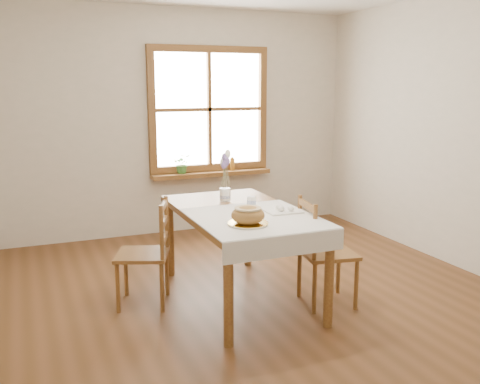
% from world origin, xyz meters
% --- Properties ---
extents(ground, '(5.00, 5.00, 0.00)m').
position_xyz_m(ground, '(0.00, 0.00, 0.00)').
color(ground, brown).
rests_on(ground, ground).
extents(room_walls, '(4.60, 5.10, 2.65)m').
position_xyz_m(room_walls, '(0.00, 0.00, 1.71)').
color(room_walls, beige).
rests_on(room_walls, ground).
extents(window, '(1.46, 0.08, 1.46)m').
position_xyz_m(window, '(0.50, 2.47, 1.45)').
color(window, olive).
rests_on(window, ground).
extents(window_sill, '(1.46, 0.20, 0.05)m').
position_xyz_m(window_sill, '(0.50, 2.40, 0.69)').
color(window_sill, olive).
rests_on(window_sill, ground).
extents(dining_table, '(0.90, 1.60, 0.75)m').
position_xyz_m(dining_table, '(0.00, 0.30, 0.66)').
color(dining_table, olive).
rests_on(dining_table, ground).
extents(table_linen, '(0.91, 0.99, 0.01)m').
position_xyz_m(table_linen, '(0.00, -0.00, 0.76)').
color(table_linen, silver).
rests_on(table_linen, dining_table).
extents(chair_left, '(0.53, 0.52, 0.86)m').
position_xyz_m(chair_left, '(-0.76, 0.49, 0.43)').
color(chair_left, olive).
rests_on(chair_left, ground).
extents(chair_right, '(0.49, 0.47, 0.87)m').
position_xyz_m(chair_right, '(0.61, -0.06, 0.44)').
color(chair_right, olive).
rests_on(chair_right, ground).
extents(bread_plate, '(0.35, 0.35, 0.02)m').
position_xyz_m(bread_plate, '(-0.13, -0.17, 0.77)').
color(bread_plate, white).
rests_on(bread_plate, table_linen).
extents(bread_loaf, '(0.24, 0.24, 0.13)m').
position_xyz_m(bread_loaf, '(-0.13, -0.17, 0.84)').
color(bread_loaf, '#A37139').
rests_on(bread_loaf, bread_plate).
extents(egg_napkin, '(0.28, 0.24, 0.01)m').
position_xyz_m(egg_napkin, '(0.28, 0.09, 0.77)').
color(egg_napkin, silver).
rests_on(egg_napkin, table_linen).
extents(eggs, '(0.22, 0.19, 0.05)m').
position_xyz_m(eggs, '(0.28, 0.09, 0.80)').
color(eggs, white).
rests_on(eggs, egg_napkin).
extents(salt_shaker, '(0.05, 0.05, 0.09)m').
position_xyz_m(salt_shaker, '(0.13, 0.33, 0.81)').
color(salt_shaker, white).
rests_on(salt_shaker, table_linen).
extents(pepper_shaker, '(0.06, 0.06, 0.09)m').
position_xyz_m(pepper_shaker, '(0.11, 0.35, 0.81)').
color(pepper_shaker, white).
rests_on(pepper_shaker, table_linen).
extents(flower_vase, '(0.12, 0.12, 0.11)m').
position_xyz_m(flower_vase, '(0.01, 0.66, 0.80)').
color(flower_vase, white).
rests_on(flower_vase, dining_table).
extents(lavender_bouquet, '(0.17, 0.17, 0.32)m').
position_xyz_m(lavender_bouquet, '(0.01, 0.66, 1.02)').
color(lavender_bouquet, '#695292').
rests_on(lavender_bouquet, flower_vase).
extents(potted_plant, '(0.25, 0.26, 0.18)m').
position_xyz_m(potted_plant, '(0.14, 2.40, 0.80)').
color(potted_plant, '#3B752F').
rests_on(potted_plant, window_sill).
extents(amber_bottle, '(0.06, 0.06, 0.16)m').
position_xyz_m(amber_bottle, '(0.77, 2.40, 0.80)').
color(amber_bottle, '#B37221').
rests_on(amber_bottle, window_sill).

